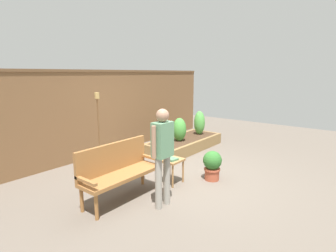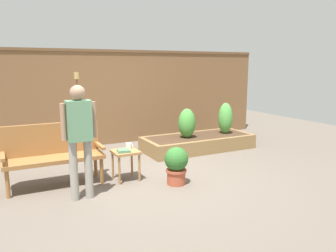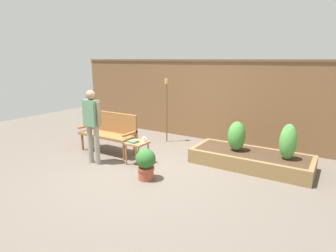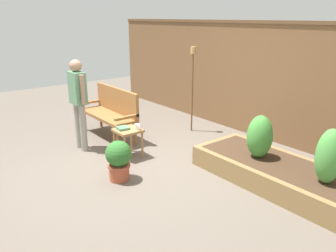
{
  "view_description": "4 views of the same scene",
  "coord_description": "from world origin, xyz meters",
  "px_view_note": "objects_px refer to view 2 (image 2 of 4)",
  "views": [
    {
      "loc": [
        -4.14,
        -2.88,
        2.08
      ],
      "look_at": [
        0.33,
        0.68,
        0.93
      ],
      "focal_mm": 28.33,
      "sensor_mm": 36.0,
      "label": 1
    },
    {
      "loc": [
        -2.05,
        -4.75,
        1.81
      ],
      "look_at": [
        0.59,
        0.41,
        0.74
      ],
      "focal_mm": 35.34,
      "sensor_mm": 36.0,
      "label": 2
    },
    {
      "loc": [
        3.18,
        -4.35,
        2.17
      ],
      "look_at": [
        0.13,
        0.53,
        0.79
      ],
      "focal_mm": 29.97,
      "sensor_mm": 36.0,
      "label": 3
    },
    {
      "loc": [
        4.1,
        -2.61,
        2.23
      ],
      "look_at": [
        0.08,
        0.57,
        0.54
      ],
      "focal_mm": 35.85,
      "sensor_mm": 36.0,
      "label": 4
    }
  ],
  "objects_px": {
    "side_table": "(126,156)",
    "book_on_table": "(124,151)",
    "garden_bench": "(53,150)",
    "person_by_bench": "(79,132)",
    "cup_on_table": "(129,146)",
    "shrub_far_corner": "(225,118)",
    "shrub_near_bench": "(187,123)",
    "tiki_torch": "(78,100)",
    "potted_boxwood": "(176,164)"
  },
  "relations": [
    {
      "from": "garden_bench",
      "to": "shrub_far_corner",
      "type": "distance_m",
      "value": 3.89
    },
    {
      "from": "side_table",
      "to": "cup_on_table",
      "type": "relative_size",
      "value": 3.81
    },
    {
      "from": "cup_on_table",
      "to": "potted_boxwood",
      "type": "relative_size",
      "value": 0.22
    },
    {
      "from": "side_table",
      "to": "potted_boxwood",
      "type": "height_order",
      "value": "potted_boxwood"
    },
    {
      "from": "cup_on_table",
      "to": "shrub_far_corner",
      "type": "distance_m",
      "value": 2.83
    },
    {
      "from": "shrub_far_corner",
      "to": "tiki_torch",
      "type": "xyz_separation_m",
      "value": [
        -3.11,
        0.62,
        0.51
      ]
    },
    {
      "from": "tiki_torch",
      "to": "cup_on_table",
      "type": "bearing_deg",
      "value": -74.33
    },
    {
      "from": "cup_on_table",
      "to": "shrub_near_bench",
      "type": "distance_m",
      "value": 1.93
    },
    {
      "from": "potted_boxwood",
      "to": "person_by_bench",
      "type": "xyz_separation_m",
      "value": [
        -1.42,
        0.09,
        0.61
      ]
    },
    {
      "from": "garden_bench",
      "to": "book_on_table",
      "type": "bearing_deg",
      "value": -19.96
    },
    {
      "from": "shrub_near_bench",
      "to": "shrub_far_corner",
      "type": "height_order",
      "value": "shrub_far_corner"
    },
    {
      "from": "garden_bench",
      "to": "shrub_near_bench",
      "type": "height_order",
      "value": "garden_bench"
    },
    {
      "from": "shrub_far_corner",
      "to": "person_by_bench",
      "type": "bearing_deg",
      "value": -156.49
    },
    {
      "from": "garden_bench",
      "to": "person_by_bench",
      "type": "xyz_separation_m",
      "value": [
        0.25,
        -0.76,
        0.39
      ]
    },
    {
      "from": "book_on_table",
      "to": "tiki_torch",
      "type": "bearing_deg",
      "value": 107.51
    },
    {
      "from": "side_table",
      "to": "shrub_far_corner",
      "type": "distance_m",
      "value": 2.98
    },
    {
      "from": "shrub_far_corner",
      "to": "side_table",
      "type": "bearing_deg",
      "value": -158.4
    },
    {
      "from": "book_on_table",
      "to": "potted_boxwood",
      "type": "xyz_separation_m",
      "value": [
        0.67,
        -0.48,
        -0.18
      ]
    },
    {
      "from": "cup_on_table",
      "to": "potted_boxwood",
      "type": "bearing_deg",
      "value": -51.69
    },
    {
      "from": "potted_boxwood",
      "to": "side_table",
      "type": "bearing_deg",
      "value": 138.95
    },
    {
      "from": "tiki_torch",
      "to": "shrub_near_bench",
      "type": "bearing_deg",
      "value": -16.5
    },
    {
      "from": "cup_on_table",
      "to": "book_on_table",
      "type": "bearing_deg",
      "value": -130.75
    },
    {
      "from": "potted_boxwood",
      "to": "garden_bench",
      "type": "bearing_deg",
      "value": 153.21
    },
    {
      "from": "cup_on_table",
      "to": "person_by_bench",
      "type": "distance_m",
      "value": 1.14
    },
    {
      "from": "cup_on_table",
      "to": "book_on_table",
      "type": "height_order",
      "value": "cup_on_table"
    },
    {
      "from": "tiki_torch",
      "to": "shrub_far_corner",
      "type": "bearing_deg",
      "value": -11.37
    },
    {
      "from": "side_table",
      "to": "tiki_torch",
      "type": "relative_size",
      "value": 0.29
    },
    {
      "from": "side_table",
      "to": "tiki_torch",
      "type": "distance_m",
      "value": 1.91
    },
    {
      "from": "potted_boxwood",
      "to": "person_by_bench",
      "type": "height_order",
      "value": "person_by_bench"
    },
    {
      "from": "book_on_table",
      "to": "shrub_near_bench",
      "type": "bearing_deg",
      "value": 40.51
    },
    {
      "from": "garden_bench",
      "to": "person_by_bench",
      "type": "relative_size",
      "value": 0.92
    },
    {
      "from": "side_table",
      "to": "book_on_table",
      "type": "height_order",
      "value": "book_on_table"
    },
    {
      "from": "side_table",
      "to": "shrub_near_bench",
      "type": "bearing_deg",
      "value": 31.8
    },
    {
      "from": "side_table",
      "to": "person_by_bench",
      "type": "xyz_separation_m",
      "value": [
        -0.8,
        -0.46,
        0.54
      ]
    },
    {
      "from": "shrub_near_bench",
      "to": "side_table",
      "type": "bearing_deg",
      "value": -148.2
    },
    {
      "from": "side_table",
      "to": "cup_on_table",
      "type": "xyz_separation_m",
      "value": [
        0.1,
        0.12,
        0.13
      ]
    },
    {
      "from": "tiki_torch",
      "to": "person_by_bench",
      "type": "xyz_separation_m",
      "value": [
        -0.45,
        -2.17,
        -0.22
      ]
    },
    {
      "from": "potted_boxwood",
      "to": "shrub_near_bench",
      "type": "distance_m",
      "value": 2.01
    },
    {
      "from": "shrub_near_bench",
      "to": "person_by_bench",
      "type": "bearing_deg",
      "value": -148.85
    },
    {
      "from": "shrub_near_bench",
      "to": "book_on_table",
      "type": "bearing_deg",
      "value": -147.57
    },
    {
      "from": "shrub_near_bench",
      "to": "potted_boxwood",
      "type": "bearing_deg",
      "value": -124.89
    },
    {
      "from": "book_on_table",
      "to": "person_by_bench",
      "type": "xyz_separation_m",
      "value": [
        -0.75,
        -0.4,
        0.43
      ]
    },
    {
      "from": "cup_on_table",
      "to": "tiki_torch",
      "type": "height_order",
      "value": "tiki_torch"
    },
    {
      "from": "cup_on_table",
      "to": "shrub_near_bench",
      "type": "xyz_separation_m",
      "value": [
        1.66,
        0.97,
        0.09
      ]
    },
    {
      "from": "garden_bench",
      "to": "person_by_bench",
      "type": "bearing_deg",
      "value": -71.84
    },
    {
      "from": "side_table",
      "to": "shrub_near_bench",
      "type": "height_order",
      "value": "shrub_near_bench"
    },
    {
      "from": "garden_bench",
      "to": "potted_boxwood",
      "type": "distance_m",
      "value": 1.88
    },
    {
      "from": "side_table",
      "to": "shrub_far_corner",
      "type": "relative_size",
      "value": 0.7
    },
    {
      "from": "side_table",
      "to": "cup_on_table",
      "type": "height_order",
      "value": "cup_on_table"
    },
    {
      "from": "side_table",
      "to": "potted_boxwood",
      "type": "distance_m",
      "value": 0.83
    }
  ]
}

